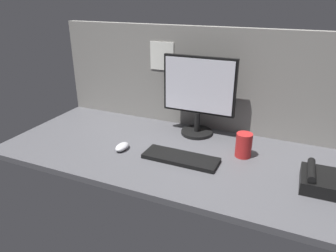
{
  "coord_description": "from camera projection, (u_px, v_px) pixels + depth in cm",
  "views": [
    {
      "loc": [
        54.3,
        -133.65,
        75.01
      ],
      "look_at": [
        1.23,
        0.0,
        14.0
      ],
      "focal_mm": 33.54,
      "sensor_mm": 36.0,
      "label": 1
    }
  ],
  "objects": [
    {
      "name": "mug_red_plastic",
      "position": [
        244.0,
        145.0,
        1.54
      ],
      "size": [
        7.97,
        7.97,
        12.23
      ],
      "color": "red",
      "rests_on": "ground_plane"
    },
    {
      "name": "mouse",
      "position": [
        122.0,
        147.0,
        1.62
      ],
      "size": [
        5.74,
        9.68,
        3.4
      ],
      "primitive_type": "ellipsoid",
      "rotation": [
        0.0,
        0.0,
        -0.01
      ],
      "color": "silver",
      "rests_on": "ground_plane"
    },
    {
      "name": "ground_plane",
      "position": [
        176.0,
        153.0,
        1.63
      ],
      "size": [
        180.0,
        80.0,
        3.0
      ],
      "primitive_type": "cube",
      "color": "#515156"
    },
    {
      "name": "desk_phone",
      "position": [
        321.0,
        180.0,
        1.3
      ],
      "size": [
        17.35,
        19.31,
        8.8
      ],
      "color": "black",
      "rests_on": "ground_plane"
    },
    {
      "name": "keyboard",
      "position": [
        181.0,
        158.0,
        1.53
      ],
      "size": [
        37.13,
        13.37,
        2.0
      ],
      "primitive_type": "cube",
      "rotation": [
        0.0,
        0.0,
        -0.01
      ],
      "color": "black",
      "rests_on": "ground_plane"
    },
    {
      "name": "cubicle_wall_back",
      "position": [
        201.0,
        78.0,
        1.82
      ],
      "size": [
        180.0,
        5.5,
        58.55
      ],
      "color": "gray",
      "rests_on": "ground_plane"
    },
    {
      "name": "monitor",
      "position": [
        199.0,
        93.0,
        1.73
      ],
      "size": [
        40.98,
        18.0,
        44.52
      ],
      "color": "black",
      "rests_on": "ground_plane"
    }
  ]
}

